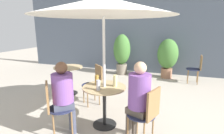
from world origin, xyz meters
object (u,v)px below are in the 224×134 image
object	(u,v)px
beer_glass_0	(98,85)
cafe_table_near	(104,96)
cafe_table_far	(69,74)
seated_person_0	(64,92)
bistro_chair_0	(55,104)
bistro_chair_2	(197,67)
seated_person_1	(138,95)
umbrella	(103,7)
bistro_chair_1	(147,111)
bistro_chair_3	(95,81)
potted_plant_1	(168,56)
potted_plant_0	(122,52)
beer_glass_1	(115,81)
beer_glass_2	(97,80)

from	to	relation	value
beer_glass_0	cafe_table_near	bearing A→B (deg)	80.86
cafe_table_far	seated_person_0	world-z (taller)	seated_person_0
bistro_chair_0	bistro_chair_2	size ratio (longest dim) A/B	1.00
seated_person_1	umbrella	size ratio (longest dim) A/B	0.56
bistro_chair_1	seated_person_0	distance (m)	1.28
bistro_chair_3	umbrella	xyz separation A→B (m)	(0.53, -0.78, 1.46)
potted_plant_1	bistro_chair_3	bearing A→B (deg)	-118.74
seated_person_0	beer_glass_0	xyz separation A→B (m)	(0.48, 0.24, 0.09)
bistro_chair_1	potted_plant_0	xyz separation A→B (m)	(-1.39, 3.66, 0.29)
cafe_table_far	potted_plant_1	distance (m)	3.29
bistro_chair_1	potted_plant_0	bearing A→B (deg)	-138.48
cafe_table_near	bistro_chair_3	size ratio (longest dim) A/B	0.85
cafe_table_near	bistro_chair_3	bearing A→B (deg)	123.89
cafe_table_near	bistro_chair_0	bearing A→B (deg)	-140.67
bistro_chair_2	beer_glass_1	size ratio (longest dim) A/B	4.45
bistro_chair_1	seated_person_1	xyz separation A→B (m)	(-0.14, 0.05, 0.20)
beer_glass_0	beer_glass_1	size ratio (longest dim) A/B	0.84
beer_glass_0	potted_plant_0	world-z (taller)	potted_plant_0
cafe_table_far	umbrella	distance (m)	2.29
beer_glass_1	potted_plant_0	bearing A→B (deg)	103.74
potted_plant_0	bistro_chair_3	bearing A→B (deg)	-87.46
potted_plant_1	bistro_chair_1	bearing A→B (deg)	-92.58
cafe_table_near	seated_person_0	distance (m)	0.68
bistro_chair_2	seated_person_1	xyz separation A→B (m)	(-1.17, -3.28, 0.20)
bistro_chair_0	seated_person_1	xyz separation A→B (m)	(1.24, 0.28, 0.20)
bistro_chair_3	potted_plant_0	distance (m)	2.61
bistro_chair_0	seated_person_1	world-z (taller)	seated_person_1
cafe_table_near	seated_person_1	size ratio (longest dim) A/B	0.60
bistro_chair_2	cafe_table_far	bearing A→B (deg)	-55.17
bistro_chair_1	seated_person_0	xyz separation A→B (m)	(-1.26, -0.13, 0.18)
bistro_chair_2	umbrella	xyz separation A→B (m)	(-1.79, -3.05, 1.46)
beer_glass_2	potted_plant_1	xyz separation A→B (m)	(1.09, 3.34, -0.03)
bistro_chair_1	seated_person_1	world-z (taller)	seated_person_1
beer_glass_2	bistro_chair_0	bearing A→B (deg)	-127.86
cafe_table_far	bistro_chair_1	bearing A→B (deg)	-32.68
umbrella	potted_plant_1	bearing A→B (deg)	74.94
seated_person_0	beer_glass_1	size ratio (longest dim) A/B	6.06
cafe_table_near	bistro_chair_0	world-z (taller)	bistro_chair_0
beer_glass_1	umbrella	bearing A→B (deg)	-153.43
bistro_chair_0	bistro_chair_3	bearing A→B (deg)	-43.60
bistro_chair_2	beer_glass_0	xyz separation A→B (m)	(-1.82, -3.23, 0.27)
cafe_table_near	cafe_table_far	bearing A→B (deg)	141.90
seated_person_1	beer_glass_1	world-z (taller)	seated_person_1
seated_person_0	beer_glass_0	size ratio (longest dim) A/B	7.18
cafe_table_near	cafe_table_far	distance (m)	1.77
beer_glass_1	potted_plant_1	distance (m)	3.42
bistro_chair_0	umbrella	distance (m)	1.67
bistro_chair_2	seated_person_1	world-z (taller)	seated_person_1
beer_glass_0	umbrella	world-z (taller)	umbrella
cafe_table_near	beer_glass_1	bearing A→B (deg)	26.57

